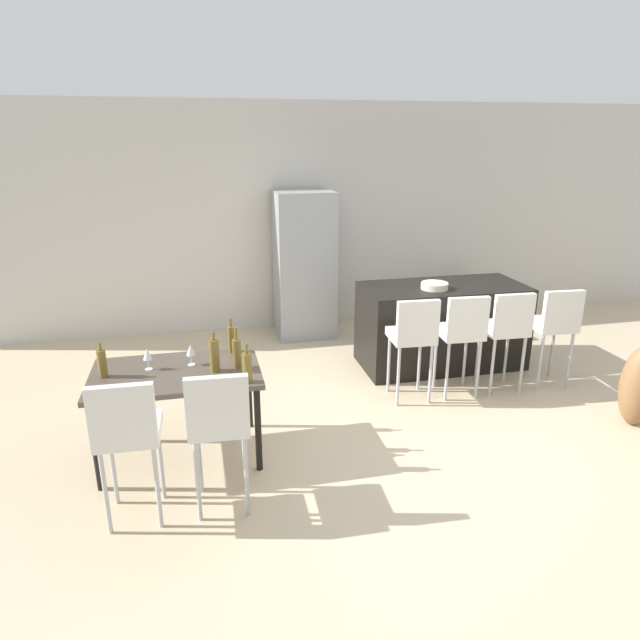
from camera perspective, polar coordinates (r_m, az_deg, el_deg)
name	(u,v)px	position (r m, az deg, el deg)	size (l,w,h in m)	color
ground_plane	(417,416)	(5.29, 10.01, -9.71)	(10.00, 10.00, 0.00)	#C6B28E
back_wall	(339,217)	(7.51, 2.02, 10.60)	(10.00, 0.12, 2.90)	beige
kitchen_island	(441,325)	(6.33, 12.38, -0.54)	(1.78, 0.82, 0.92)	black
bar_chair_left	(413,333)	(5.31, 9.59, -1.34)	(0.42, 0.42, 1.05)	silver
bar_chair_middle	(462,329)	(5.51, 14.42, -0.92)	(0.42, 0.42, 1.05)	silver
bar_chair_right	(507,326)	(5.74, 18.67, -0.55)	(0.42, 0.42, 1.05)	silver
bar_chair_far	(555,322)	(6.03, 23.04, -0.17)	(0.43, 0.43, 1.05)	silver
dining_table	(177,380)	(4.47, -14.56, -5.99)	(1.29, 0.81, 0.74)	#4C4238
dining_chair_near	(127,429)	(3.80, -19.28, -10.53)	(0.41, 0.41, 1.05)	silver
dining_chair_far	(219,419)	(3.76, -10.39, -10.00)	(0.42, 0.42, 1.05)	silver
wine_bottle_far	(247,367)	(4.10, -7.53, -4.84)	(0.07, 0.07, 0.31)	brown
wine_bottle_near	(231,339)	(4.69, -9.11, -1.91)	(0.06, 0.06, 0.30)	brown
wine_bottle_right	(102,363)	(4.47, -21.53, -4.16)	(0.07, 0.07, 0.28)	brown
wine_bottle_inner	(237,353)	(4.37, -8.56, -3.34)	(0.07, 0.07, 0.33)	brown
wine_bottle_left	(214,355)	(4.33, -10.83, -3.56)	(0.08, 0.08, 0.32)	brown
wine_glass_middle	(147,355)	(4.49, -17.37, -3.42)	(0.07, 0.07, 0.17)	silver
wine_glass_end	(191,350)	(4.49, -13.20, -3.06)	(0.07, 0.07, 0.17)	silver
refrigerator	(304,265)	(7.06, -1.66, 5.72)	(0.72, 0.68, 1.84)	#939699
fruit_bowl	(434,286)	(6.03, 11.71, 3.47)	(0.29, 0.29, 0.07)	beige
floor_vase	(639,385)	(5.66, 30.00, -5.81)	(0.31, 0.31, 0.96)	brown
potted_plant	(472,295)	(7.98, 15.43, 2.53)	(0.44, 0.44, 0.64)	#38383D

